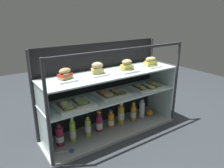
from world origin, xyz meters
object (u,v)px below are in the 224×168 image
at_px(juice_bottle_front_left_end, 73,131).
at_px(juice_bottle_back_center, 99,123).
at_px(plated_roll_sandwich_mid_left, 97,70).
at_px(open_sandwich_tray_far_left, 74,104).
at_px(orange_fruit_beside_bottles, 150,113).
at_px(juice_bottle_back_left, 121,115).
at_px(open_sandwich_tray_center, 112,93).
at_px(plated_roll_sandwich_right_of_center, 127,67).
at_px(plated_roll_sandwich_mid_right, 151,63).
at_px(kitchen_scissors, 69,151).
at_px(juice_bottle_front_second, 111,120).
at_px(juice_bottle_front_middle, 60,136).
at_px(juice_bottle_near_post, 88,127).
at_px(juice_bottle_front_fourth, 142,109).
at_px(plated_roll_sandwich_center, 65,76).
at_px(juice_bottle_back_right, 133,113).
at_px(open_sandwich_tray_left_of_center, 147,86).

xyz_separation_m(juice_bottle_front_left_end, juice_bottle_back_center, (0.31, 0.01, -0.01)).
height_order(plated_roll_sandwich_mid_left, juice_bottle_front_left_end, plated_roll_sandwich_mid_left).
distance_m(plated_roll_sandwich_mid_left, open_sandwich_tray_far_left, 0.39).
bearing_deg(juice_bottle_back_center, orange_fruit_beside_bottles, -3.77).
bearing_deg(juice_bottle_back_left, open_sandwich_tray_center, -164.84).
bearing_deg(plated_roll_sandwich_right_of_center, plated_roll_sandwich_mid_right, 0.90).
distance_m(open_sandwich_tray_far_left, juice_bottle_back_center, 0.45).
bearing_deg(orange_fruit_beside_bottles, juice_bottle_back_left, 172.78).
xyz_separation_m(juice_bottle_front_left_end, kitchen_scissors, (-0.10, -0.15, -0.10)).
bearing_deg(plated_roll_sandwich_mid_left, open_sandwich_tray_far_left, -170.75).
height_order(juice_bottle_back_center, juice_bottle_front_second, juice_bottle_back_center).
xyz_separation_m(plated_roll_sandwich_mid_left, juice_bottle_front_middle, (-0.42, 0.01, -0.59)).
relative_size(open_sandwich_tray_far_left, juice_bottle_near_post, 1.50).
bearing_deg(open_sandwich_tray_center, juice_bottle_front_left_end, 176.41).
height_order(juice_bottle_front_left_end, juice_bottle_front_fourth, juice_bottle_front_left_end).
bearing_deg(juice_bottle_near_post, juice_bottle_front_middle, 179.90).
bearing_deg(orange_fruit_beside_bottles, open_sandwich_tray_center, 179.09).
bearing_deg(juice_bottle_front_second, juice_bottle_front_middle, -178.17).
relative_size(plated_roll_sandwich_mid_right, orange_fruit_beside_bottles, 2.41).
bearing_deg(plated_roll_sandwich_center, kitchen_scissors, -115.91).
height_order(open_sandwich_tray_far_left, juice_bottle_back_right, open_sandwich_tray_far_left).
xyz_separation_m(open_sandwich_tray_left_of_center, juice_bottle_back_center, (-0.59, 0.09, -0.32)).
height_order(plated_roll_sandwich_mid_left, open_sandwich_tray_left_of_center, plated_roll_sandwich_mid_left).
xyz_separation_m(open_sandwich_tray_far_left, open_sandwich_tray_center, (0.44, 0.04, -0.00)).
distance_m(juice_bottle_near_post, juice_bottle_front_second, 0.29).
height_order(plated_roll_sandwich_right_of_center, plated_roll_sandwich_mid_right, plated_roll_sandwich_right_of_center).
bearing_deg(plated_roll_sandwich_right_of_center, open_sandwich_tray_left_of_center, 0.26).
bearing_deg(juice_bottle_front_second, juice_bottle_back_right, -4.57).
relative_size(plated_roll_sandwich_mid_left, juice_bottle_front_left_end, 0.68).
xyz_separation_m(juice_bottle_front_middle, juice_bottle_front_second, (0.59, 0.02, -0.02)).
xyz_separation_m(plated_roll_sandwich_mid_left, plated_roll_sandwich_right_of_center, (0.31, -0.06, -0.00)).
relative_size(plated_roll_sandwich_center, juice_bottle_back_right, 0.79).
height_order(juice_bottle_back_left, juice_bottle_front_fourth, juice_bottle_back_left).
bearing_deg(juice_bottle_front_second, open_sandwich_tray_center, -109.71).
bearing_deg(open_sandwich_tray_center, open_sandwich_tray_left_of_center, -6.19).
bearing_deg(juice_bottle_back_center, juice_bottle_back_right, -2.72).
bearing_deg(juice_bottle_back_center, juice_bottle_front_fourth, -1.44).
relative_size(open_sandwich_tray_center, kitchen_scissors, 2.05).
bearing_deg(plated_roll_sandwich_mid_right, juice_bottle_back_center, 172.51).
bearing_deg(plated_roll_sandwich_right_of_center, open_sandwich_tray_far_left, 178.92).
bearing_deg(juice_bottle_front_middle, juice_bottle_front_fourth, 0.09).
xyz_separation_m(juice_bottle_back_center, kitchen_scissors, (-0.41, -0.16, -0.08)).
distance_m(open_sandwich_tray_center, orange_fruit_beside_bottles, 0.67).
height_order(plated_roll_sandwich_mid_right, juice_bottle_back_left, plated_roll_sandwich_mid_right).
bearing_deg(open_sandwich_tray_center, plated_roll_sandwich_mid_right, -5.29).
xyz_separation_m(orange_fruit_beside_bottles, kitchen_scissors, (-1.10, -0.11, -0.03)).
relative_size(open_sandwich_tray_far_left, orange_fruit_beside_bottles, 4.56).
bearing_deg(plated_roll_sandwich_mid_right, juice_bottle_back_right, 160.54).
distance_m(plated_roll_sandwich_mid_left, plated_roll_sandwich_mid_right, 0.65).
height_order(plated_roll_sandwich_mid_right, juice_bottle_front_middle, plated_roll_sandwich_mid_right).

